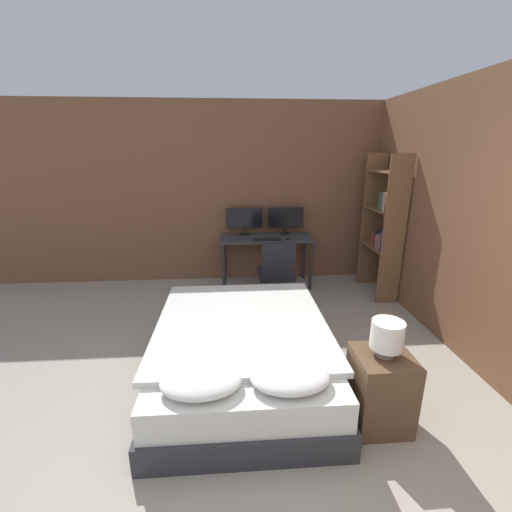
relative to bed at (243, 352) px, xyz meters
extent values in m
cube|color=brown|center=(0.36, 2.59, 1.09)|extent=(12.00, 0.06, 2.70)
cube|color=brown|center=(2.22, 0.12, 1.09)|extent=(0.06, 12.00, 2.70)
cube|color=#2D2D33|center=(0.00, 0.02, -0.15)|extent=(1.49, 2.02, 0.22)
cube|color=silver|center=(0.00, 0.02, 0.08)|extent=(1.43, 1.96, 0.24)
cube|color=silver|center=(0.00, 0.14, 0.23)|extent=(1.53, 1.69, 0.05)
ellipsoid|color=white|center=(-0.30, -0.74, 0.27)|extent=(0.55, 0.38, 0.13)
ellipsoid|color=white|center=(0.30, -0.74, 0.27)|extent=(0.55, 0.38, 0.13)
cube|color=brown|center=(1.01, -0.63, 0.04)|extent=(0.41, 0.41, 0.59)
cylinder|color=gray|center=(1.01, -0.63, 0.34)|extent=(0.12, 0.12, 0.01)
cylinder|color=gray|center=(1.01, -0.63, 0.37)|extent=(0.02, 0.02, 0.05)
cylinder|color=silver|center=(1.01, -0.63, 0.50)|extent=(0.23, 0.23, 0.20)
cube|color=#38383D|center=(0.44, 2.23, 0.49)|extent=(1.38, 0.57, 0.03)
cylinder|color=#2D2D33|center=(-0.20, 2.00, 0.11)|extent=(0.05, 0.05, 0.73)
cylinder|color=#2D2D33|center=(1.08, 2.00, 0.11)|extent=(0.05, 0.05, 0.73)
cylinder|color=#2D2D33|center=(-0.20, 2.47, 0.11)|extent=(0.05, 0.05, 0.73)
cylinder|color=#2D2D33|center=(1.08, 2.47, 0.11)|extent=(0.05, 0.05, 0.73)
cylinder|color=black|center=(0.13, 2.42, 0.51)|extent=(0.16, 0.16, 0.01)
cylinder|color=black|center=(0.13, 2.42, 0.56)|extent=(0.03, 0.03, 0.09)
cube|color=black|center=(0.13, 2.42, 0.76)|extent=(0.55, 0.03, 0.31)
cube|color=black|center=(0.13, 2.41, 0.76)|extent=(0.52, 0.00, 0.28)
cylinder|color=black|center=(0.75, 2.42, 0.51)|extent=(0.16, 0.16, 0.01)
cylinder|color=black|center=(0.75, 2.42, 0.56)|extent=(0.03, 0.03, 0.09)
cube|color=black|center=(0.75, 2.42, 0.76)|extent=(0.55, 0.03, 0.31)
cube|color=black|center=(0.75, 2.41, 0.76)|extent=(0.52, 0.00, 0.28)
cube|color=black|center=(0.44, 2.05, 0.51)|extent=(0.40, 0.13, 0.02)
ellipsoid|color=black|center=(0.73, 2.05, 0.52)|extent=(0.07, 0.05, 0.04)
cylinder|color=black|center=(0.51, 1.58, -0.24)|extent=(0.52, 0.52, 0.04)
cylinder|color=gray|center=(0.51, 1.58, -0.05)|extent=(0.05, 0.05, 0.34)
cube|color=black|center=(0.51, 1.58, 0.16)|extent=(0.47, 0.47, 0.07)
cube|color=black|center=(0.51, 1.37, 0.42)|extent=(0.42, 0.05, 0.45)
cube|color=brown|center=(2.02, 1.46, 0.72)|extent=(0.30, 0.02, 1.97)
cube|color=brown|center=(2.02, 2.20, 0.72)|extent=(0.30, 0.02, 1.97)
cube|color=brown|center=(2.02, 1.83, 0.43)|extent=(0.30, 0.72, 0.02)
cube|color=brown|center=(2.02, 1.83, 0.96)|extent=(0.30, 0.72, 0.02)
cube|color=brown|center=(2.02, 1.83, 1.47)|extent=(0.30, 0.72, 0.02)
cube|color=#B2332D|center=(2.02, 1.50, 0.55)|extent=(0.25, 0.04, 0.23)
cube|color=#2D4784|center=(2.02, 1.54, 0.56)|extent=(0.25, 0.03, 0.23)
cube|color=#7A387F|center=(2.02, 1.57, 0.57)|extent=(0.25, 0.02, 0.26)
cube|color=orange|center=(2.02, 1.61, 0.54)|extent=(0.25, 0.02, 0.20)
cube|color=#B2332D|center=(2.02, 1.64, 0.54)|extent=(0.25, 0.02, 0.21)
cube|color=teal|center=(2.02, 1.68, 0.55)|extent=(0.25, 0.04, 0.21)
cube|color=#B2332D|center=(2.02, 1.73, 0.53)|extent=(0.25, 0.04, 0.19)
cube|color=#28282D|center=(2.02, 1.78, 0.56)|extent=(0.25, 0.04, 0.25)
cube|color=#B2332D|center=(2.02, 1.83, 0.53)|extent=(0.25, 0.04, 0.19)
cube|color=gold|center=(2.02, 1.49, 1.07)|extent=(0.25, 0.02, 0.20)
cube|color=#B2332D|center=(2.02, 1.53, 1.07)|extent=(0.25, 0.04, 0.21)
cube|color=#BCB29E|center=(2.02, 1.58, 1.10)|extent=(0.25, 0.02, 0.26)
cube|color=orange|center=(2.02, 1.62, 1.10)|extent=(0.25, 0.04, 0.25)
cube|color=#2D4784|center=(2.02, 1.67, 1.09)|extent=(0.25, 0.04, 0.24)
cube|color=#337042|center=(2.02, 1.72, 1.09)|extent=(0.25, 0.04, 0.24)
camera|label=1|loc=(-0.08, -2.70, 1.75)|focal=24.00mm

